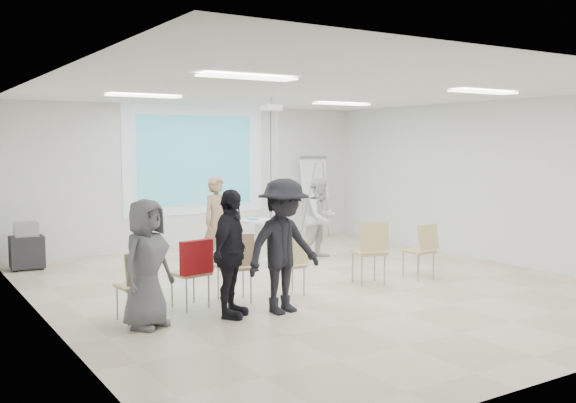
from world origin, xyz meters
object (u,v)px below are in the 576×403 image
chair_center (291,261)px  audience_outer (146,256)px  chair_far_left (137,280)px  chair_left_inner (236,262)px  av_cart (27,248)px  audience_mid (284,237)px  pedestal_table (258,238)px  flipchart_easel (314,178)px  player_left (218,216)px  laptop (234,264)px  player_right (321,214)px  chair_right_inner (371,247)px  audience_left (230,244)px  chair_right_far (422,247)px  chair_left_mid (193,268)px

chair_center → audience_outer: (-2.31, -0.42, 0.35)m
chair_far_left → chair_left_inner: bearing=2.0°
chair_center → av_cart: size_ratio=1.05×
chair_far_left → audience_mid: audience_mid is taller
pedestal_table → flipchart_easel: bearing=36.0°
chair_left_inner → chair_center: bearing=6.1°
chair_far_left → flipchart_easel: flipchart_easel is taller
player_left → audience_mid: bearing=-109.9°
laptop → audience_mid: bearing=118.4°
player_right → chair_far_left: bearing=-165.3°
chair_right_inner → av_cart: bearing=151.8°
player_left → audience_left: (-1.34, -3.11, 0.02)m
chair_right_far → laptop: chair_right_far is taller
laptop → av_cart: bearing=-51.8°
player_right → chair_left_mid: size_ratio=1.84×
chair_left_mid → av_cart: chair_left_mid is taller
player_right → audience_mid: audience_mid is taller
pedestal_table → audience_mid: size_ratio=0.41×
player_right → chair_right_far: size_ratio=1.89×
player_right → chair_right_inner: (-0.73, -2.38, -0.27)m
player_left → chair_far_left: (-2.41, -2.70, -0.40)m
chair_center → audience_outer: audience_outer is taller
laptop → av_cart: av_cart is taller
pedestal_table → chair_left_mid: bearing=-133.9°
chair_far_left → chair_center: (2.33, 0.12, -0.01)m
pedestal_table → flipchart_easel: size_ratio=0.43×
chair_right_far → flipchart_easel: (1.04, 4.61, 0.87)m
player_right → audience_left: size_ratio=0.92×
pedestal_table → av_cart: 4.10m
audience_mid → flipchart_easel: audience_mid is taller
chair_right_far → flipchart_easel: flipchart_easel is taller
flipchart_easel → chair_left_inner: bearing=-133.3°
chair_center → chair_right_far: (2.42, -0.17, 0.02)m
chair_right_far → audience_left: (-3.67, -0.37, 0.40)m
chair_far_left → laptop: 1.52m
audience_outer → audience_mid: bearing=-39.6°
chair_left_mid → flipchart_easel: (4.94, 4.34, 0.86)m
chair_far_left → player_left: bearing=42.5°
player_right → chair_left_inner: bearing=-157.2°
laptop → audience_left: audience_left is taller
chair_right_far → audience_mid: bearing=-172.8°
audience_mid → flipchart_easel: size_ratio=1.04×
chair_right_inner → laptop: chair_right_inner is taller
flipchart_easel → laptop: bearing=-133.9°
player_right → chair_right_far: (0.25, -2.49, -0.32)m
audience_left → av_cart: (-1.61, 4.69, -0.56)m
chair_center → chair_right_inner: size_ratio=0.87×
audience_mid → audience_left: bearing=157.7°
player_left → chair_right_inner: 2.97m
chair_left_inner → flipchart_easel: 6.19m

